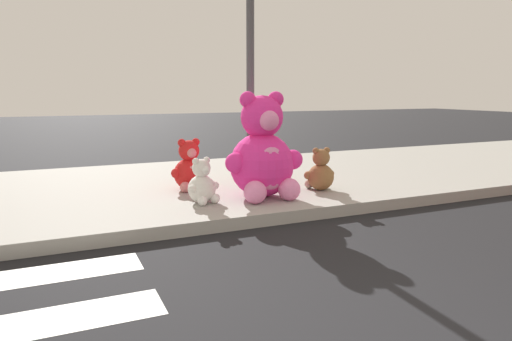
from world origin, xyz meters
name	(u,v)px	position (x,y,z in m)	size (l,w,h in m)	color
sidewalk	(169,188)	(0.00, 5.20, 0.07)	(28.00, 4.40, 0.15)	#9E9B93
sign_pole	(250,68)	(1.00, 4.40, 1.85)	(0.56, 0.11, 3.20)	#4C4C51
plush_pink_large	(263,156)	(0.92, 3.81, 0.70)	(1.07, 0.94, 1.38)	#F22D93
plush_red	(190,169)	(0.17, 4.65, 0.44)	(0.56, 0.49, 0.73)	red
plush_brown	(320,173)	(1.85, 3.89, 0.39)	(0.47, 0.41, 0.61)	olive
plush_white	(202,185)	(0.09, 3.82, 0.38)	(0.43, 0.41, 0.57)	white
plush_tan	(260,160)	(1.48, 5.13, 0.43)	(0.50, 0.51, 0.71)	tan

